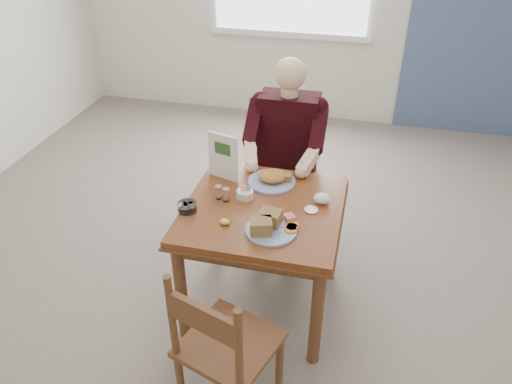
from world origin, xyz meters
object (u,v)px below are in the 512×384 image
(table, at_px, (263,222))
(far_plate, at_px, (273,179))
(chair_near, at_px, (224,349))
(near_plate, at_px, (269,225))
(chair_far, at_px, (287,177))
(diner, at_px, (286,143))

(table, xyz_separation_m, far_plate, (-0.00, 0.27, 0.14))
(chair_near, height_order, near_plate, chair_near)
(near_plate, bearing_deg, chair_far, 94.64)
(chair_near, bearing_deg, far_plate, 89.97)
(chair_far, xyz_separation_m, far_plate, (-0.00, -0.53, 0.30))
(table, xyz_separation_m, near_plate, (0.08, -0.21, 0.15))
(chair_near, distance_m, far_plate, 1.13)
(chair_near, bearing_deg, diner, 89.94)
(diner, distance_m, near_plate, 0.92)
(chair_far, bearing_deg, far_plate, -90.12)
(chair_far, relative_size, far_plate, 3.04)
(diner, distance_m, far_plate, 0.44)
(near_plate, bearing_deg, far_plate, 99.78)
(chair_near, bearing_deg, table, 89.89)
(table, distance_m, chair_far, 0.81)
(diner, bearing_deg, far_plate, -90.14)
(chair_far, relative_size, chair_near, 1.00)
(diner, xyz_separation_m, near_plate, (0.08, -0.92, -0.03))
(chair_far, distance_m, near_plate, 1.06)
(chair_near, distance_m, near_plate, 0.68)
(chair_far, distance_m, far_plate, 0.61)
(diner, xyz_separation_m, far_plate, (-0.00, -0.44, -0.03))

